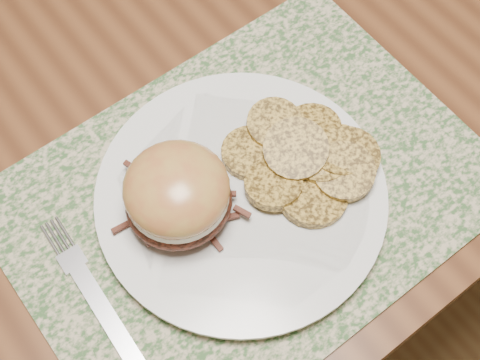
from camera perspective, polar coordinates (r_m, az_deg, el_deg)
name	(u,v)px	position (r m, az deg, el deg)	size (l,w,h in m)	color
ground	(229,223)	(1.45, -0.96, -3.66)	(3.50, 3.50, 0.00)	brown
dining_table	(221,14)	(0.88, -1.63, 14.01)	(1.50, 0.90, 0.75)	brown
placemat	(247,194)	(0.65, 0.60, -1.23)	(0.45, 0.33, 0.00)	#34572C
dinner_plate	(241,196)	(0.63, 0.09, -1.38)	(0.26, 0.26, 0.02)	silver
pork_sandwich	(177,194)	(0.59, -5.36, -1.24)	(0.11, 0.11, 0.07)	black
roasted_potatoes	(308,158)	(0.64, 5.86, 1.88)	(0.15, 0.16, 0.04)	#B18934
fork	(99,302)	(0.62, -11.98, -10.19)	(0.03, 0.19, 0.00)	silver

